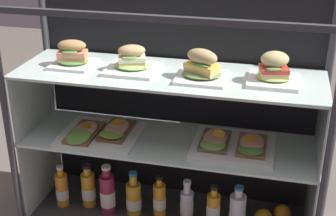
{
  "coord_description": "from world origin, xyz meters",
  "views": [
    {
      "loc": [
        0.43,
        -1.78,
        1.4
      ],
      "look_at": [
        0.0,
        0.0,
        0.58
      ],
      "focal_mm": 51.44,
      "sensor_mm": 36.0,
      "label": 1
    }
  ],
  "objects": [
    {
      "name": "riser_upper_tier",
      "position": [
        0.0,
        0.0,
        0.57
      ],
      "size": [
        1.25,
        0.37,
        0.3
      ],
      "color": "silver",
      "rests_on": "shelf_lower_glass"
    },
    {
      "name": "juice_bottle_back_center",
      "position": [
        0.21,
        -0.04,
        0.12
      ],
      "size": [
        0.06,
        0.06,
        0.21
      ],
      "color": "orange",
      "rests_on": "case_base_deck"
    },
    {
      "name": "juice_bottle_front_second",
      "position": [
        -0.38,
        -0.01,
        0.12
      ],
      "size": [
        0.07,
        0.07,
        0.22
      ],
      "color": "gold",
      "rests_on": "case_base_deck"
    },
    {
      "name": "open_sandwich_tray_mid_right",
      "position": [
        -0.3,
        -0.03,
        0.44
      ],
      "size": [
        0.34,
        0.31,
        0.05
      ],
      "color": "white",
      "rests_on": "shelf_lower_glass"
    },
    {
      "name": "juice_bottle_near_post",
      "position": [
        -0.51,
        -0.04,
        0.12
      ],
      "size": [
        0.06,
        0.06,
        0.21
      ],
      "color": "orange",
      "rests_on": "case_base_deck"
    },
    {
      "name": "juice_bottle_front_middle",
      "position": [
        0.32,
        -0.04,
        0.12
      ],
      "size": [
        0.07,
        0.07,
        0.22
      ],
      "color": "white",
      "rests_on": "case_base_deck"
    },
    {
      "name": "juice_bottle_tucked_behind",
      "position": [
        -0.16,
        -0.02,
        0.11
      ],
      "size": [
        0.07,
        0.07,
        0.22
      ],
      "color": "gold",
      "rests_on": "case_base_deck"
    },
    {
      "name": "shelf_lower_glass",
      "position": [
        0.0,
        0.0,
        0.42
      ],
      "size": [
        1.26,
        0.38,
        0.01
      ],
      "primitive_type": "cube",
      "color": "silver",
      "rests_on": "riser_lower_tier"
    },
    {
      "name": "shelf_upper_glass",
      "position": [
        0.0,
        0.0,
        0.72
      ],
      "size": [
        1.26,
        0.38,
        0.01
      ],
      "primitive_type": "cube",
      "color": "silver",
      "rests_on": "riser_upper_tier"
    },
    {
      "name": "orange_fruit_rolled_forward",
      "position": [
        0.51,
        0.08,
        0.07
      ],
      "size": [
        0.08,
        0.08,
        0.08
      ],
      "primitive_type": "sphere",
      "color": "orange",
      "rests_on": "case_base_deck"
    },
    {
      "name": "plated_roll_sandwich_mid_left",
      "position": [
        0.14,
        -0.03,
        0.77
      ],
      "size": [
        0.19,
        0.19,
        0.12
      ],
      "color": "white",
      "rests_on": "shelf_upper_glass"
    },
    {
      "name": "juice_bottle_back_right",
      "position": [
        0.09,
        -0.02,
        0.12
      ],
      "size": [
        0.06,
        0.06,
        0.2
      ],
      "color": "white",
      "rests_on": "case_base_deck"
    },
    {
      "name": "plated_roll_sandwich_right_of_center",
      "position": [
        0.42,
        -0.0,
        0.78
      ],
      "size": [
        0.19,
        0.19,
        0.12
      ],
      "color": "white",
      "rests_on": "shelf_upper_glass"
    },
    {
      "name": "juice_bottle_front_right_end",
      "position": [
        -0.28,
        -0.04,
        0.13
      ],
      "size": [
        0.07,
        0.07,
        0.24
      ],
      "color": "#952542",
      "rests_on": "case_base_deck"
    },
    {
      "name": "riser_lower_tier",
      "position": [
        0.0,
        0.0,
        0.22
      ],
      "size": [
        1.25,
        0.37,
        0.38
      ],
      "color": "silver",
      "rests_on": "case_base_deck"
    },
    {
      "name": "case_frame",
      "position": [
        0.0,
        0.14,
        0.55
      ],
      "size": [
        1.31,
        0.43,
        1.02
      ],
      "color": "#333338",
      "rests_on": "ground"
    },
    {
      "name": "juice_bottle_back_left",
      "position": [
        -0.03,
        -0.03,
        0.12
      ],
      "size": [
        0.06,
        0.06,
        0.22
      ],
      "color": "orange",
      "rests_on": "case_base_deck"
    },
    {
      "name": "plated_roll_sandwich_near_right_corner",
      "position": [
        -0.15,
        0.0,
        0.77
      ],
      "size": [
        0.21,
        0.21,
        0.11
      ],
      "color": "white",
      "rests_on": "shelf_upper_glass"
    },
    {
      "name": "plated_roll_sandwich_center",
      "position": [
        -0.41,
        0.0,
        0.77
      ],
      "size": [
        0.17,
        0.17,
        0.11
      ],
      "color": "white",
      "rests_on": "shelf_upper_glass"
    },
    {
      "name": "open_sandwich_tray_far_left",
      "position": [
        0.28,
        -0.01,
        0.44
      ],
      "size": [
        0.34,
        0.29,
        0.07
      ],
      "color": "white",
      "rests_on": "shelf_lower_glass"
    }
  ]
}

